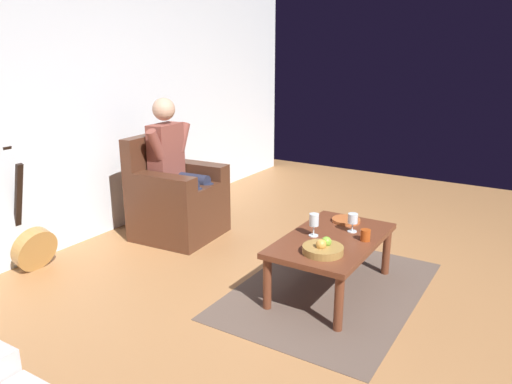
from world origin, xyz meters
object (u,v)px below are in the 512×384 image
Objects in this scene: armchair at (176,200)px; person_seated at (176,164)px; decorative_dish at (346,220)px; wine_glass_far at (314,221)px; candle_jar at (365,235)px; fruit_bowl at (323,249)px; coffee_table at (332,245)px; guitar at (33,244)px; wine_glass_near at (353,220)px.

armchair is 0.35m from person_seated.
person_seated reaches higher than decorative_dish.
wine_glass_far is 2.05× the size of candle_jar.
person_seated is at bearing -107.85° from fruit_bowl.
person_seated is 4.75× the size of fruit_bowl.
fruit_bowl is at bearing 11.46° from coffee_table.
person_seated is 1.23× the size of coffee_table.
coffee_table is at bearing -168.54° from fruit_bowl.
fruit_bowl is (0.30, 0.06, 0.09)m from coffee_table.
armchair is 1.73m from coffee_table.
decorative_dish is at bearing 89.21° from armchair.
person_seated is at bearing -98.90° from coffee_table.
candle_jar is at bearing 155.95° from fruit_bowl.
person_seated is at bearing 157.49° from guitar.
guitar is 2.54m from wine_glass_near.
person_seated reaches higher than candle_jar.
wine_glass_near reaches higher than candle_jar.
person_seated is at bearing -92.59° from wine_glass_near.
fruit_bowl is at bearing -24.05° from candle_jar.
candle_jar is (-0.07, 0.22, 0.10)m from coffee_table.
wine_glass_far reaches higher than decorative_dish.
coffee_table is at bearing 113.24° from guitar.
person_seated is 15.79× the size of candle_jar.
candle_jar reaches higher than coffee_table.
decorative_dish is (-0.11, 1.64, -0.27)m from person_seated.
wine_glass_near is 0.19m from candle_jar.
wine_glass_near is (-0.18, 0.08, 0.15)m from coffee_table.
decorative_dish is at bearing -171.27° from fruit_bowl.
wine_glass_far is at bearing -42.27° from wine_glass_near.
armchair is 0.90× the size of coffee_table.
person_seated is 1.77m from wine_glass_near.
coffee_table is at bearing 109.30° from wine_glass_far.
guitar reaches higher than candle_jar.
candle_jar is (0.30, 0.26, 0.03)m from decorative_dish.
candle_jar is at bearing 107.60° from wine_glass_far.
guitar is at bearing -66.52° from wine_glass_far.
coffee_table is at bearing 6.50° from decorative_dish.
decorative_dish is (-0.67, -0.10, -0.02)m from fruit_bowl.
wine_glass_near is at bearing 156.63° from coffee_table.
decorative_dish is at bearing -146.74° from wine_glass_near.
decorative_dish is 0.40m from candle_jar.
decorative_dish is (-0.41, 0.09, -0.10)m from wine_glass_far.
wine_glass_far is at bearing -11.80° from decorative_dish.
armchair reaches higher than decorative_dish.
wine_glass_near is at bearing -129.30° from candle_jar.
wine_glass_far reaches higher than fruit_bowl.
coffee_table is 12.88× the size of candle_jar.
armchair is 1.86m from fruit_bowl.
armchair is at bearing -100.98° from wine_glass_far.
wine_glass_near reaches higher than decorative_dish.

